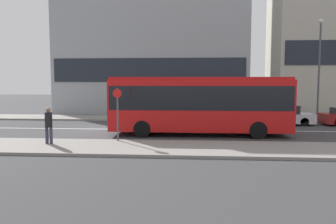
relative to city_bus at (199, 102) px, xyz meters
The scene contains 10 objects.
ground_plane 7.05m from the city_bus, 163.40° to the left, with size 120.00×120.00×0.00m, color #3A3A3D.
sidewalk_near 8.02m from the city_bus, 146.40° to the right, with size 44.00×3.50×0.13m.
sidewalk_far 10.61m from the city_bus, 128.42° to the left, with size 44.00×3.50×0.13m.
lane_centerline 7.04m from the city_bus, 163.40° to the left, with size 41.80×0.16×0.01m.
apartment_block_left_tower 16.56m from the city_bus, 107.04° to the left, with size 18.76×6.90×15.39m.
city_bus is the anchor object (origin of this frame).
parked_car_0 8.10m from the city_bus, 40.62° to the left, with size 4.31×1.78×1.41m.
pedestrian_near_stop 8.30m from the city_bus, 150.87° to the right, with size 0.35×0.34×1.74m.
bus_stop_sign 5.07m from the city_bus, 144.45° to the right, with size 0.44×0.12×2.66m.
street_lamp 11.96m from the city_bus, 37.14° to the left, with size 0.36×0.36×7.72m.
Camera 1 is at (6.15, -20.96, 3.05)m, focal length 35.00 mm.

